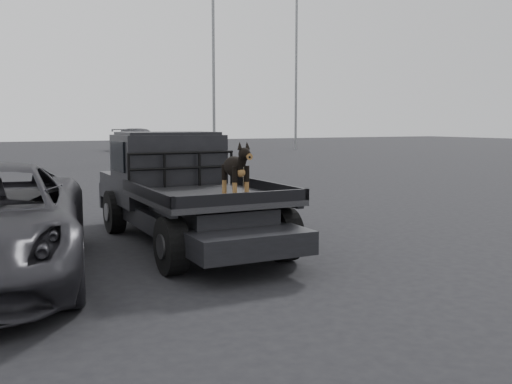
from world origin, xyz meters
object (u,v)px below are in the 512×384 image
flatbed_ute (187,216)px  floodlight_mid (213,42)px  floodlight_far (296,52)px  distant_car_b (139,140)px  dog (235,171)px

flatbed_ute → floodlight_mid: bearing=66.5°
flatbed_ute → floodlight_far: (18.82, 28.33, 6.71)m
distant_car_b → flatbed_ute: bearing=-113.0°
distant_car_b → floodlight_mid: (3.08, -6.37, 6.10)m
distant_car_b → floodlight_mid: bearing=-73.4°
flatbed_ute → floodlight_far: size_ratio=0.41×
distant_car_b → floodlight_far: size_ratio=0.42×
flatbed_ute → floodlight_far: floodlight_far is taller
floodlight_far → distant_car_b: bearing=166.3°
dog → floodlight_mid: 28.70m
floodlight_far → dog: bearing=-122.0°
flatbed_ute → distant_car_b: bearing=76.2°
flatbed_ute → floodlight_mid: size_ratio=0.43×
flatbed_ute → distant_car_b: distant_car_b is taller
floodlight_mid → floodlight_far: size_ratio=0.96×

